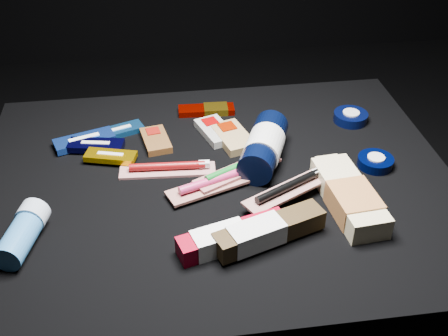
{
  "coord_description": "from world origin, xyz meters",
  "views": [
    {
      "loc": [
        -0.11,
        -0.92,
        1.1
      ],
      "look_at": [
        0.01,
        0.01,
        0.42
      ],
      "focal_mm": 45.0,
      "sensor_mm": 36.0,
      "label": 1
    }
  ],
  "objects": [
    {
      "name": "cloth_table",
      "position": [
        0.0,
        0.0,
        0.2
      ],
      "size": [
        0.98,
        0.78,
        0.4
      ],
      "primitive_type": "cube",
      "color": "black",
      "rests_on": "ground"
    },
    {
      "name": "clif_bar_0",
      "position": [
        -0.12,
        0.16,
        0.41
      ],
      "size": [
        0.07,
        0.11,
        0.02
      ],
      "rotation": [
        0.0,
        0.0,
        0.17
      ],
      "color": "brown",
      "rests_on": "cloth_table"
    },
    {
      "name": "luna_bar_1",
      "position": [
        -0.28,
        0.17,
        0.41
      ],
      "size": [
        0.14,
        0.09,
        0.02
      ],
      "rotation": [
        0.0,
        0.0,
        0.32
      ],
      "color": "#1C46B0",
      "rests_on": "cloth_table"
    },
    {
      "name": "luna_bar_0",
      "position": [
        -0.2,
        0.21,
        0.41
      ],
      "size": [
        0.12,
        0.08,
        0.01
      ],
      "rotation": [
        0.0,
        0.0,
        0.35
      ],
      "color": "#175290",
      "rests_on": "cloth_table"
    },
    {
      "name": "toothpaste_carton_green",
      "position": [
        0.06,
        -0.2,
        0.43
      ],
      "size": [
        0.21,
        0.11,
        0.04
      ],
      "rotation": [
        0.0,
        0.0,
        0.33
      ],
      "color": "#332410",
      "rests_on": "cloth_table"
    },
    {
      "name": "clif_bar_2",
      "position": [
        0.05,
        0.14,
        0.41
      ],
      "size": [
        0.1,
        0.13,
        0.02
      ],
      "rotation": [
        0.0,
        0.0,
        0.27
      ],
      "color": "#A58654",
      "rests_on": "cloth_table"
    },
    {
      "name": "toothpaste_carton_red",
      "position": [
        -0.01,
        -0.2,
        0.42
      ],
      "size": [
        0.21,
        0.1,
        0.04
      ],
      "rotation": [
        0.0,
        0.0,
        0.28
      ],
      "color": "maroon",
      "rests_on": "cloth_table"
    },
    {
      "name": "bodywash_bottle",
      "position": [
        0.24,
        -0.12,
        0.42
      ],
      "size": [
        0.1,
        0.23,
        0.05
      ],
      "rotation": [
        0.0,
        0.0,
        0.09
      ],
      "color": "beige",
      "rests_on": "cloth_table"
    },
    {
      "name": "lotion_bottle",
      "position": [
        0.11,
        0.05,
        0.44
      ],
      "size": [
        0.14,
        0.24,
        0.08
      ],
      "rotation": [
        0.0,
        0.0,
        -0.4
      ],
      "color": "black",
      "rests_on": "cloth_table"
    },
    {
      "name": "toothbrush_pack_1",
      "position": [
        0.0,
        -0.03,
        0.42
      ],
      "size": [
        0.22,
        0.12,
        0.02
      ],
      "rotation": [
        0.0,
        0.0,
        0.35
      ],
      "color": "#A39D99",
      "rests_on": "cloth_table"
    },
    {
      "name": "luna_bar_3",
      "position": [
        -0.22,
        0.09,
        0.41
      ],
      "size": [
        0.12,
        0.07,
        0.01
      ],
      "rotation": [
        0.0,
        0.0,
        -0.28
      ],
      "color": "#B58601",
      "rests_on": "cloth_table"
    },
    {
      "name": "toothbrush_pack_2",
      "position": [
        0.04,
        0.0,
        0.42
      ],
      "size": [
        0.2,
        0.13,
        0.02
      ],
      "rotation": [
        0.0,
        0.0,
        0.47
      ],
      "color": "#A9A39E",
      "rests_on": "cloth_table"
    },
    {
      "name": "ground",
      "position": [
        0.0,
        0.0,
        0.0
      ],
      "size": [
        3.0,
        3.0,
        0.0
      ],
      "primitive_type": "plane",
      "color": "black",
      "rests_on": "ground"
    },
    {
      "name": "luna_bar_2",
      "position": [
        -0.25,
        0.14,
        0.41
      ],
      "size": [
        0.13,
        0.07,
        0.02
      ],
      "rotation": [
        0.0,
        0.0,
        -0.2
      ],
      "color": "black",
      "rests_on": "cloth_table"
    },
    {
      "name": "cream_tin_upper",
      "position": [
        0.34,
        0.19,
        0.41
      ],
      "size": [
        0.08,
        0.08,
        0.03
      ],
      "rotation": [
        0.0,
        0.0,
        -0.23
      ],
      "color": "black",
      "rests_on": "cloth_table"
    },
    {
      "name": "toothbrush_pack_3",
      "position": [
        0.13,
        -0.09,
        0.43
      ],
      "size": [
        0.19,
        0.13,
        0.02
      ],
      "rotation": [
        0.0,
        0.0,
        0.48
      ],
      "color": "#B7B0AA",
      "rests_on": "cloth_table"
    },
    {
      "name": "power_bar",
      "position": [
        0.02,
        0.27,
        0.41
      ],
      "size": [
        0.14,
        0.05,
        0.02
      ],
      "rotation": [
        0.0,
        0.0,
        -0.05
      ],
      "color": "#7E0801",
      "rests_on": "cloth_table"
    },
    {
      "name": "cream_tin_lower",
      "position": [
        0.34,
        0.0,
        0.41
      ],
      "size": [
        0.08,
        0.08,
        0.02
      ],
      "rotation": [
        0.0,
        0.0,
        0.39
      ],
      "color": "black",
      "rests_on": "cloth_table"
    },
    {
      "name": "deodorant_stick",
      "position": [
        -0.36,
        -0.14,
        0.43
      ],
      "size": [
        0.09,
        0.14,
        0.06
      ],
      "rotation": [
        0.0,
        0.0,
        -0.26
      ],
      "color": "teal",
      "rests_on": "cloth_table"
    },
    {
      "name": "toothbrush_pack_0",
      "position": [
        -0.1,
        0.04,
        0.41
      ],
      "size": [
        0.2,
        0.06,
        0.02
      ],
      "rotation": [
        0.0,
        0.0,
        -0.07
      ],
      "color": "beige",
      "rests_on": "cloth_table"
    },
    {
      "name": "clif_bar_1",
      "position": [
        0.02,
        0.18,
        0.41
      ],
      "size": [
        0.09,
        0.13,
        0.02
      ],
      "rotation": [
        0.0,
        0.0,
        0.32
      ],
      "color": "#A4A59E",
      "rests_on": "cloth_table"
    }
  ]
}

